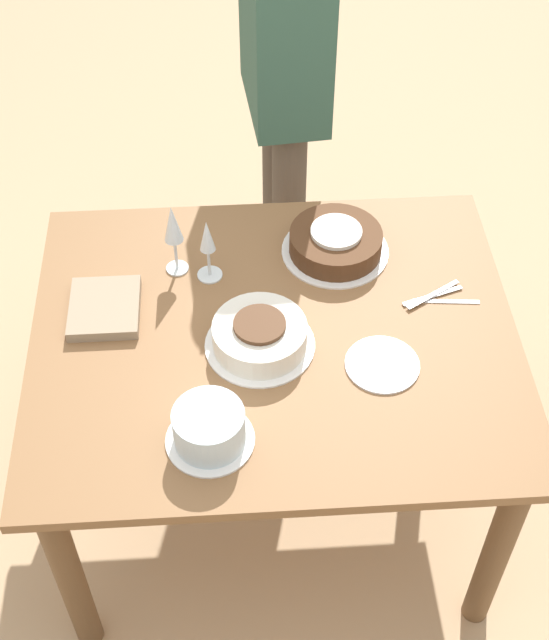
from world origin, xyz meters
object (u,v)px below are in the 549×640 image
wine_glass_near (173,227)px  person_cutting (285,49)px  cake_center_white (260,336)px  wine_glass_far (207,241)px  cake_front_chocolate (336,242)px  cake_back_decorated (209,428)px

wine_glass_near → person_cutting: bearing=-117.1°
person_cutting → cake_center_white: bearing=-13.0°
person_cutting → wine_glass_near: bearing=-32.4°
wine_glass_far → person_cutting: 0.73m
wine_glass_near → wine_glass_far: size_ratio=1.14×
wine_glass_near → person_cutting: 0.73m
cake_front_chocolate → cake_center_white: bearing=55.7°
wine_glass_far → wine_glass_near: bearing=-19.6°
wine_glass_far → person_cutting: bearing=-109.9°
cake_front_chocolate → wine_glass_far: bearing=11.6°
cake_center_white → person_cutting: 0.96m
cake_front_chocolate → cake_back_decorated: cake_back_decorated is taller
cake_front_chocolate → person_cutting: bearing=-81.0°
wine_glass_near → cake_back_decorated: bearing=98.1°
cake_front_chocolate → wine_glass_near: wine_glass_near is taller
cake_back_decorated → wine_glass_near: (0.08, -0.56, 0.10)m
cake_back_decorated → person_cutting: bearing=-101.8°
cake_front_chocolate → cake_back_decorated: 0.69m
cake_center_white → cake_front_chocolate: cake_center_white is taller
wine_glass_near → wine_glass_far: bearing=160.4°
cake_center_white → wine_glass_far: size_ratio=1.45×
cake_front_chocolate → wine_glass_near: size_ratio=1.35×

